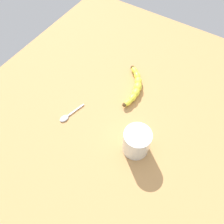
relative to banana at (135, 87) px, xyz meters
The scene contains 4 objects.
wooden_tabletop 11.25cm from the banana, 23.42° to the left, with size 120.00×120.00×3.00cm, color #B1814B.
banana is the anchor object (origin of this frame).
smoothie_glass 26.16cm from the banana, 29.47° to the left, with size 9.03×9.03×10.24cm.
teaspoon 29.99cm from the banana, 30.35° to the right, with size 11.20×4.25×0.80cm.
Camera 1 is at (43.64, 18.58, 75.59)cm, focal length 36.30 mm.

